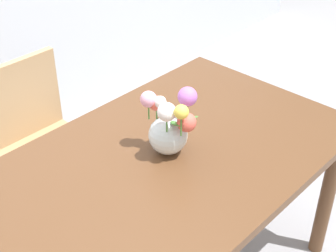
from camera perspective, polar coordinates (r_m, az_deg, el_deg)
The scene contains 3 objects.
dining_table at distance 1.98m, azimuth -1.48°, elevation -6.44°, with size 1.68×0.96×0.77m.
chair_far at distance 2.61m, azimuth -14.41°, elevation -1.02°, with size 0.42×0.42×0.90m.
flower_vase at distance 1.91m, azimuth 0.18°, elevation 0.03°, with size 0.19×0.23×0.27m.
Camera 1 is at (-1.08, -1.07, 1.95)m, focal length 53.58 mm.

